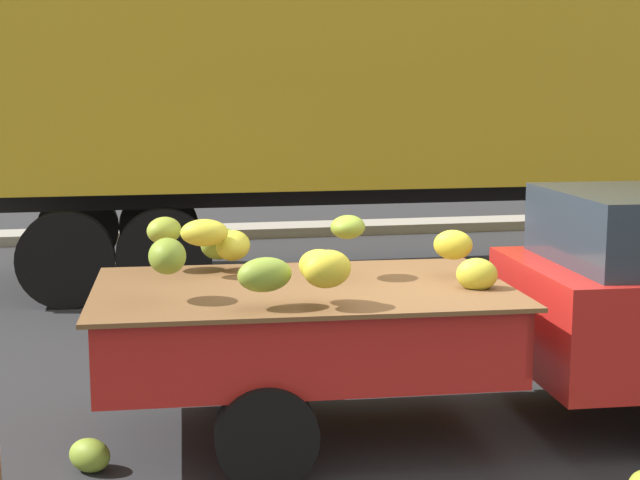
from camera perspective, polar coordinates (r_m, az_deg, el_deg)
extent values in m
plane|color=#28282B|center=(6.86, 6.89, -11.60)|extent=(220.00, 220.00, 0.00)
cube|color=gray|center=(15.67, -3.83, 0.58)|extent=(80.00, 0.80, 0.16)
cube|color=#28333D|center=(7.11, 18.47, 0.73)|extent=(1.17, 1.49, 0.52)
cube|color=#B21E19|center=(6.59, -1.08, -7.10)|extent=(2.81, 1.78, 0.08)
cube|color=#B21E19|center=(7.28, -1.88, -3.40)|extent=(2.72, 0.20, 0.44)
cube|color=#B21E19|center=(5.76, -0.09, -6.81)|extent=(2.72, 0.20, 0.44)
cube|color=#B21E19|center=(6.81, 10.16, -4.43)|extent=(0.14, 1.63, 0.44)
cube|color=#B21E19|center=(6.49, -12.92, -5.20)|extent=(0.14, 1.63, 0.44)
cube|color=#B21914|center=(7.32, -1.91, -3.66)|extent=(2.61, 0.16, 0.07)
cube|color=brown|center=(6.47, -1.10, -2.93)|extent=(2.93, 1.91, 0.03)
ellipsoid|color=gold|center=(6.45, 9.48, -2.07)|extent=(0.33, 0.29, 0.22)
ellipsoid|color=olive|center=(6.67, 1.70, 0.79)|extent=(0.35, 0.38, 0.17)
ellipsoid|color=gold|center=(6.96, -5.31, -0.33)|extent=(0.35, 0.41, 0.22)
ellipsoid|color=olive|center=(6.04, -9.24, -0.97)|extent=(0.25, 0.32, 0.23)
ellipsoid|color=olive|center=(7.02, -6.05, -0.22)|extent=(0.41, 0.39, 0.24)
ellipsoid|color=#92A530|center=(7.06, -9.42, 0.58)|extent=(0.36, 0.38, 0.20)
ellipsoid|color=gold|center=(6.76, -7.03, 0.44)|extent=(0.36, 0.27, 0.19)
ellipsoid|color=olive|center=(5.79, -3.37, -2.11)|extent=(0.41, 0.33, 0.21)
ellipsoid|color=gold|center=(5.77, 0.43, -1.77)|extent=(0.40, 0.36, 0.24)
ellipsoid|color=gold|center=(5.89, 0.07, -1.62)|extent=(0.37, 0.38, 0.22)
ellipsoid|color=gold|center=(6.79, 8.06, -0.29)|extent=(0.33, 0.29, 0.21)
cylinder|color=black|center=(8.13, 17.14, -6.24)|extent=(0.65, 0.23, 0.64)
cylinder|color=black|center=(7.38, -4.36, -7.42)|extent=(0.65, 0.23, 0.64)
cylinder|color=black|center=(5.90, -3.25, -11.78)|extent=(0.65, 0.23, 0.64)
cube|color=gold|center=(12.46, 7.16, 9.93)|extent=(12.02, 2.62, 2.70)
cube|color=black|center=(12.53, 7.03, 3.06)|extent=(11.04, 0.51, 0.30)
cylinder|color=black|center=(13.19, -9.74, 0.85)|extent=(1.08, 0.31, 1.08)
cylinder|color=black|center=(10.82, -9.44, -0.96)|extent=(1.08, 0.31, 1.08)
cylinder|color=black|center=(13.21, -14.43, 0.71)|extent=(1.08, 0.31, 1.08)
cylinder|color=black|center=(10.85, -15.15, -1.14)|extent=(1.08, 0.31, 1.08)
ellipsoid|color=olive|center=(6.34, -13.78, -12.55)|extent=(0.36, 0.36, 0.22)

